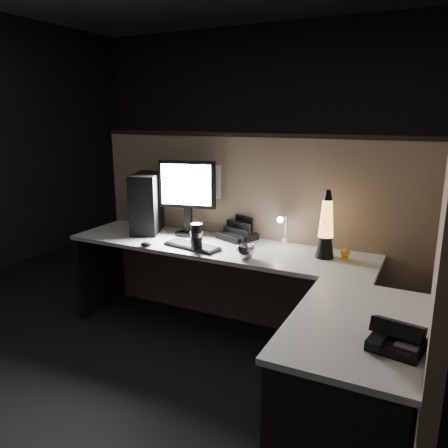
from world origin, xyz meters
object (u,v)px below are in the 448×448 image
at_px(pc_tower, 148,202).
at_px(monitor, 187,191).
at_px(desk_phone, 396,338).
at_px(lava_lamp, 326,230).
at_px(keyboard, 192,246).

height_order(pc_tower, monitor, monitor).
bearing_deg(monitor, pc_tower, 173.80).
bearing_deg(desk_phone, pc_tower, 161.67).
bearing_deg(pc_tower, monitor, -16.45).
bearing_deg(lava_lamp, keyboard, -167.41).
xyz_separation_m(monitor, desk_phone, (1.67, -1.13, -0.31)).
bearing_deg(pc_tower, keyboard, -47.21).
height_order(monitor, lava_lamp, monitor).
xyz_separation_m(lava_lamp, desk_phone, (0.55, -1.04, -0.14)).
relative_size(monitor, lava_lamp, 1.28).
bearing_deg(desk_phone, keyboard, 160.30).
bearing_deg(lava_lamp, desk_phone, -62.12).
distance_m(pc_tower, desk_phone, 2.31).
height_order(keyboard, lava_lamp, lava_lamp).
distance_m(pc_tower, monitor, 0.38).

